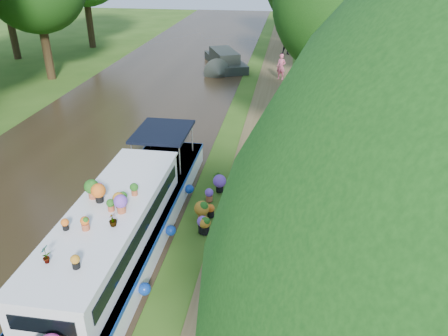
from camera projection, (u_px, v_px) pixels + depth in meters
ground at (217, 205)px, 14.90m from camera, size 100.00×100.00×0.00m
canal_water at (53, 191)px, 15.70m from camera, size 10.00×100.00×0.02m
towpath at (252, 207)px, 14.74m from camera, size 2.20×100.00×0.03m
plant_boat at (112, 241)px, 11.67m from camera, size 2.29×13.52×2.31m
second_boat at (224, 61)px, 31.43m from camera, size 3.97×6.89×1.25m
sandwich_board at (220, 250)px, 11.91m from camera, size 0.64×0.55×0.99m
pedestrian_pink at (281, 67)px, 28.45m from camera, size 0.71×0.60×1.66m
pedestrian_dark at (287, 43)px, 34.92m from camera, size 0.97×0.80×1.84m
verge_plant at (219, 177)px, 16.22m from camera, size 0.42×0.37×0.45m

